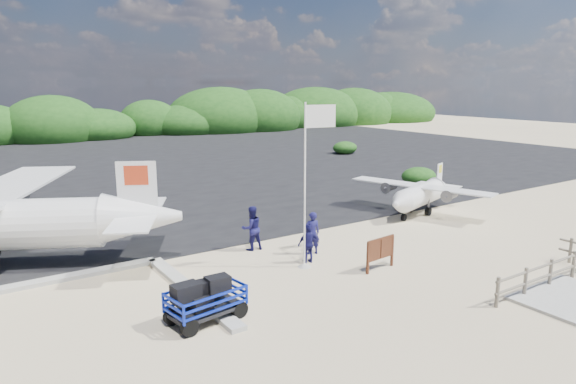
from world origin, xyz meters
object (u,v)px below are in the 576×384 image
Objects in this scene: signboard at (380,270)px; crew_c at (309,244)px; crew_a at (312,233)px; baggage_cart at (207,321)px; aircraft_large at (251,162)px; flagpole at (304,267)px; crew_b at (252,228)px.

signboard is 2.88m from crew_c.
crew_a reaches higher than signboard.
aircraft_large is (16.41, 26.10, 0.00)m from baggage_cart.
aircraft_large is at bearing -103.46° from crew_c.
crew_c is (0.42, 0.30, 0.77)m from flagpole.
signboard is at bearing 123.68° from crew_b.
signboard is 0.09× the size of aircraft_large.
aircraft_large is (10.93, 23.70, -0.77)m from crew_c.
crew_a reaches higher than baggage_cart.
baggage_cart is 1.36× the size of crew_a.
flagpole reaches higher than crew_a.
aircraft_large is (11.35, 24.01, 0.00)m from flagpole.
crew_a is 2.57m from crew_b.
crew_a is (6.22, 3.17, 0.89)m from baggage_cart.
crew_b is (-1.79, 1.84, 0.05)m from crew_a.
flagpole is 26.55m from aircraft_large.
baggage_cart is 0.14× the size of aircraft_large.
aircraft_large reaches higher than signboard.
crew_a is 25.11m from aircraft_large.
crew_c is (-0.73, -0.77, -0.13)m from crew_a.
signboard reaches higher than baggage_cart.
crew_b is 24.28m from aircraft_large.
signboard is (2.18, -1.84, 0.00)m from flagpole.
aircraft_large reaches higher than baggage_cart.
aircraft_large is at bearing 49.27° from baggage_cart.
crew_c is at bearing 115.12° from crew_b.
crew_c is (5.48, 2.40, 0.77)m from baggage_cart.
crew_a is at bearing -122.38° from crew_c.
crew_a reaches higher than crew_c.
flagpole reaches higher than baggage_cart.
aircraft_large is (11.98, 21.09, -0.94)m from crew_b.
crew_b is at bearing 87.35° from aircraft_large.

